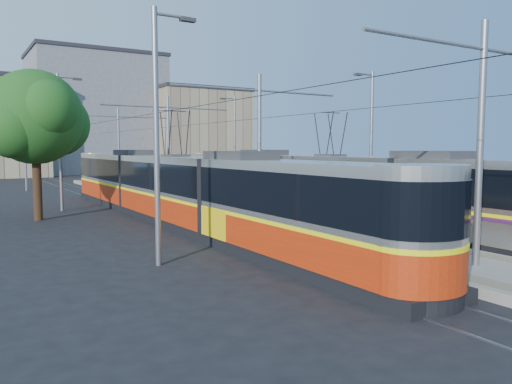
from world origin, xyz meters
TOP-DOWN VIEW (x-y plane):
  - ground at (0.00, 0.00)m, footprint 160.00×160.00m
  - platform at (0.00, 17.00)m, footprint 4.00×50.00m
  - tactile_strip_left at (-1.45, 17.00)m, footprint 0.70×50.00m
  - tactile_strip_right at (1.45, 17.00)m, footprint 0.70×50.00m
  - rails at (0.00, 17.00)m, footprint 8.71×70.00m
  - track_arrow at (-3.60, -3.00)m, footprint 1.20×5.00m
  - tram_left at (-3.60, 10.01)m, footprint 2.43×31.97m
  - tram_right at (3.60, 6.93)m, footprint 2.43×31.67m
  - catenary at (0.00, 14.15)m, footprint 9.20×70.00m
  - street_lamps at (-0.00, 21.00)m, footprint 15.18×38.22m
  - shelter at (0.03, 16.47)m, footprint 1.03×1.28m
  - tree at (-8.95, 14.87)m, footprint 5.27×4.87m
  - building_centre at (6.00, 64.00)m, footprint 18.36×14.28m
  - building_right at (20.00, 58.00)m, footprint 14.28×10.20m

SIDE VIEW (x-z plane):
  - ground at x=0.00m, z-range 0.00..0.00m
  - track_arrow at x=-3.60m, z-range 0.00..0.01m
  - rails at x=0.00m, z-range 0.00..0.03m
  - platform at x=0.00m, z-range 0.00..0.30m
  - tactile_strip_left at x=-1.45m, z-range 0.30..0.31m
  - tactile_strip_right at x=1.45m, z-range 0.30..0.31m
  - shelter at x=0.03m, z-range 0.36..2.81m
  - tram_left at x=-3.60m, z-range -1.04..4.46m
  - tram_right at x=3.60m, z-range -0.89..4.61m
  - street_lamps at x=0.00m, z-range 0.18..8.18m
  - catenary at x=0.00m, z-range 1.02..8.02m
  - tree at x=-8.95m, z-range 1.35..9.01m
  - building_right at x=20.00m, z-range 0.01..12.75m
  - building_centre at x=6.00m, z-range 0.01..17.53m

